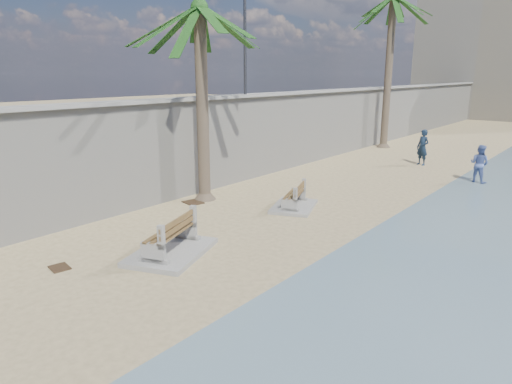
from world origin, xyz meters
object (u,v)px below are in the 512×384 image
Objects in this scene: palm_back at (394,0)px; bench_near at (171,239)px; person_a at (423,145)px; person_b at (480,162)px; bench_far at (294,198)px; palm_mid at (200,10)px.

bench_near is at bearing -81.27° from palm_back.
person_a is 3.90m from person_b.
bench_near is 21.61m from palm_back.
person_b is (7.01, -6.44, -7.65)m from palm_back.
bench_far is at bearing 88.96° from bench_near.
person_b is (7.04, 9.11, -5.58)m from palm_mid.
palm_back is 5.45× the size of person_b.
person_b is at bearing 64.16° from bench_far.
palm_mid is (-3.16, -1.10, 6.10)m from bench_far.
palm_mid is at bearing -90.08° from palm_back.
palm_back is at bearing -29.89° from person_b.
person_a is (3.84, -4.18, -7.51)m from palm_back.
palm_mid is 13.18m from person_a.
palm_mid reaches higher than bench_near.
palm_back reaches higher than person_a.
bench_far is 6.96m from palm_mid.
palm_mid is at bearing 125.75° from bench_near.
bench_near is 0.28× the size of palm_back.
palm_mid is at bearing 64.97° from person_b.
palm_mid is at bearing -87.03° from person_a.
bench_near is 1.55× the size of person_b.
person_b reaches higher than bench_near.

